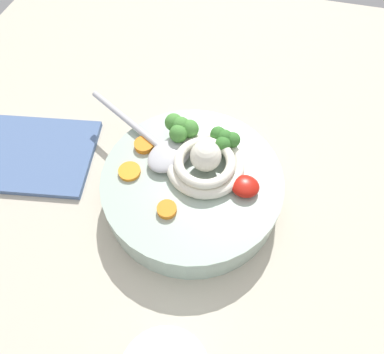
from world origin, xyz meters
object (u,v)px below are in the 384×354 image
soup_spoon (162,149)px  soup_bowl (192,187)px  noodle_pile (204,162)px  folded_napkin (36,154)px

soup_spoon → soup_bowl: bearing=180.0°
noodle_pile → soup_spoon: bearing=169.6°
soup_bowl → soup_spoon: size_ratio=1.32×
soup_bowl → folded_napkin: (-22.68, 0.89, -1.96)cm
soup_bowl → folded_napkin: size_ratio=1.39×
noodle_pile → folded_napkin: size_ratio=0.66×
soup_bowl → noodle_pile: bearing=58.3°
soup_bowl → soup_spoon: bearing=149.9°
soup_bowl → soup_spoon: soup_spoon is taller
soup_bowl → noodle_pile: size_ratio=2.10×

